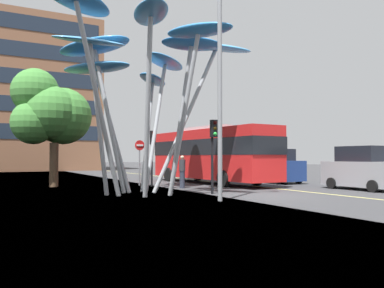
{
  "coord_description": "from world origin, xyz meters",
  "views": [
    {
      "loc": [
        -11.38,
        -14.58,
        1.71
      ],
      "look_at": [
        -0.06,
        6.89,
        2.5
      ],
      "focal_mm": 37.86,
      "sensor_mm": 36.0,
      "label": 1
    }
  ],
  "objects": [
    {
      "name": "car_parked_far",
      "position": [
        5.81,
        13.41,
        1.0
      ],
      "size": [
        1.93,
        3.85,
        2.14
      ],
      "color": "navy",
      "rests_on": "ground"
    },
    {
      "name": "leaf_sculpture",
      "position": [
        -4.37,
        3.79,
        6.49
      ],
      "size": [
        11.61,
        10.09,
        8.44
      ],
      "color": "#9EA0A5",
      "rests_on": "ground"
    },
    {
      "name": "car_parked_near",
      "position": [
        6.44,
        0.0,
        1.06
      ],
      "size": [
        1.99,
        4.18,
        2.28
      ],
      "color": "gray",
      "rests_on": "ground"
    },
    {
      "name": "tree_pavement_near",
      "position": [
        -7.76,
        10.01,
        4.35
      ],
      "size": [
        4.6,
        3.64,
        6.83
      ],
      "color": "brown",
      "rests_on": "ground"
    },
    {
      "name": "street_lamp",
      "position": [
        -2.72,
        -1.15,
        5.52
      ],
      "size": [
        1.73,
        0.44,
        8.82
      ],
      "color": "gray",
      "rests_on": "ground"
    },
    {
      "name": "traffic_light_kerb_near",
      "position": [
        -1.76,
        1.55,
        2.5
      ],
      "size": [
        0.28,
        0.42,
        3.44
      ],
      "color": "black",
      "rests_on": "ground"
    },
    {
      "name": "traffic_light_kerb_far",
      "position": [
        -2.43,
        7.35,
        2.36
      ],
      "size": [
        0.28,
        0.42,
        3.25
      ],
      "color": "black",
      "rests_on": "ground"
    },
    {
      "name": "ground",
      "position": [
        -0.63,
        0.0,
        -0.05
      ],
      "size": [
        120.0,
        240.0,
        0.1
      ],
      "color": "#38383A"
    },
    {
      "name": "no_entry_sign",
      "position": [
        -2.85,
        8.35,
        1.81
      ],
      "size": [
        0.6,
        0.12,
        2.73
      ],
      "color": "gray",
      "rests_on": "ground"
    },
    {
      "name": "pedestrian",
      "position": [
        -1.46,
        5.4,
        0.91
      ],
      "size": [
        0.34,
        0.34,
        1.8
      ],
      "color": "#2D3342",
      "rests_on": "ground"
    },
    {
      "name": "car_side_street",
      "position": [
        6.34,
        19.43,
        0.95
      ],
      "size": [
        1.97,
        4.55,
        2.01
      ],
      "color": "silver",
      "rests_on": "ground"
    },
    {
      "name": "red_bus",
      "position": [
        1.96,
        8.15,
        2.02
      ],
      "size": [
        3.15,
        11.56,
        3.69
      ],
      "color": "red",
      "rests_on": "ground"
    },
    {
      "name": "car_parked_mid",
      "position": [
        6.08,
        6.67,
        1.05
      ],
      "size": [
        2.04,
        3.97,
        2.25
      ],
      "color": "navy",
      "rests_on": "ground"
    }
  ]
}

